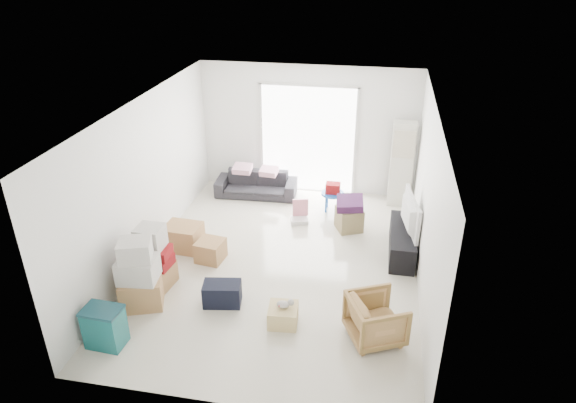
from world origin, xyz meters
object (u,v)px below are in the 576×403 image
Objects in this scene: tv_console at (402,241)px; armchair at (376,317)px; television at (404,226)px; kids_table at (333,191)px; sofa at (256,181)px; wood_crate at (283,315)px; storage_bins at (105,327)px; ac_tower at (402,164)px; ottoman at (349,219)px.

armchair is (-0.38, -2.26, 0.12)m from tv_console.
kids_table is (-1.35, 1.38, -0.12)m from television.
tv_console is at bearing -9.64° from television.
sofa is 2.38× the size of armchair.
armchair reaches higher than wood_crate.
tv_console is 2.36× the size of kids_table.
wood_crate is (2.24, 0.86, -0.16)m from storage_bins.
kids_table is at bearing -157.04° from ac_tower.
ac_tower is at bearing -8.16° from television.
armchair is 3.76m from kids_table.
sofa reaches higher than kids_table.
storage_bins is at bearing -127.77° from ac_tower.
tv_console is 4.95m from storage_bins.
wood_crate is at bearing -94.97° from kids_table.
television is 3.51m from sofa.
television reaches higher than ottoman.
tv_console is at bearing -33.32° from sofa.
storage_bins reaches higher than ottoman.
ottoman is at bearing 45.67° from television.
storage_bins is 1.43× the size of wood_crate.
ottoman is at bearing -125.91° from ac_tower.
armchair is at bearing -94.47° from ac_tower.
sofa is 3.88× the size of ottoman.
tv_console is 2.29m from armchair.
television is 4.95m from storage_bins.
tv_console is at bearing -34.68° from ottoman.
sofa is 2.90× the size of storage_bins.
television is 1.80× the size of kids_table.
kids_table is (2.55, 4.42, 0.12)m from storage_bins.
kids_table is (-0.98, 3.63, 0.06)m from armchair.
tv_console is 1.31× the size of television.
kids_table is at bearing -10.05° from armchair.
ac_tower is 3.00× the size of storage_bins.
ac_tower is 3.02m from sofa.
tv_console reaches higher than wood_crate.
ac_tower is at bearing -29.57° from armchair.
storage_bins is at bearing -159.04° from wood_crate.
wood_crate is (-1.66, -2.18, -0.40)m from television.
kids_table is at bearing 118.80° from ottoman.
tv_console is 3.43× the size of wood_crate.
sofa is 2.34m from ottoman.
wood_crate is (-1.66, -2.18, -0.10)m from tv_console.
sofa is 4.14× the size of wood_crate.
storage_bins reaches higher than wood_crate.
armchair is 1.22× the size of storage_bins.
television is 2.44× the size of ottoman.
kids_table is at bearing -16.40° from sofa.
ottoman is (-0.91, -1.26, -0.66)m from ac_tower.
ottoman is 2.94m from wood_crate.
tv_console is at bearing 52.69° from wood_crate.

